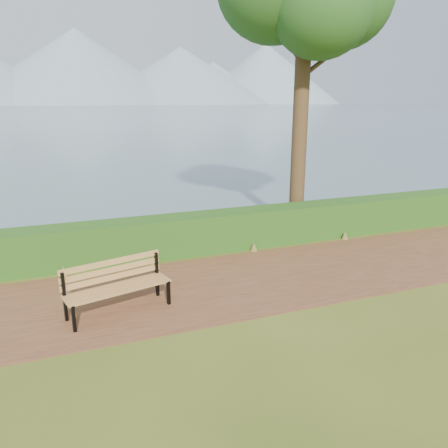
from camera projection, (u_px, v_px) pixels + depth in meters
name	position (u px, v px, depth m)	size (l,w,h in m)	color
ground	(225.00, 290.00, 9.30)	(140.00, 140.00, 0.00)	#3D5317
path	(221.00, 284.00, 9.57)	(40.00, 3.40, 0.01)	#53331C
hedge	(190.00, 234.00, 11.50)	(32.00, 0.85, 1.00)	#1C4313
water	(58.00, 107.00, 242.99)	(700.00, 510.00, 0.00)	#4A6576
mountains	(41.00, 70.00, 363.53)	(585.00, 190.00, 70.00)	gray
bench	(116.00, 283.00, 8.24)	(2.06, 1.05, 0.99)	black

